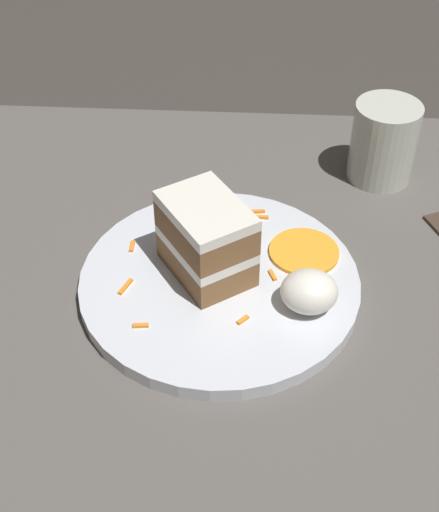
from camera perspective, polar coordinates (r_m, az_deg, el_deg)
The scene contains 8 objects.
ground_plane at distance 0.72m, azimuth 0.85°, elevation -6.76°, with size 6.00×6.00×0.00m, color #38332D.
dining_table at distance 0.71m, azimuth 0.86°, elevation -6.18°, with size 1.04×0.80×0.02m, color #56514C.
plate at distance 0.73m, azimuth -0.00°, elevation -2.16°, with size 0.29×0.29×0.02m, color silver.
cake_slice at distance 0.71m, azimuth -1.06°, elevation 1.37°, with size 0.11×0.12×0.08m.
cream_dollop at distance 0.69m, azimuth 7.19°, elevation -2.84°, with size 0.06×0.05×0.04m, color white.
orange_garnish at distance 0.76m, azimuth 6.77°, elevation 0.34°, with size 0.07×0.07×0.00m, color orange.
carrot_shreds_scatter at distance 0.75m, azimuth -0.46°, elevation 0.28°, with size 0.16×0.19×0.00m.
drinking_glass at distance 0.89m, azimuth 12.92°, elevation 8.51°, with size 0.08×0.08×0.10m.
Camera 1 is at (-0.02, 0.47, 0.54)m, focal length 50.00 mm.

